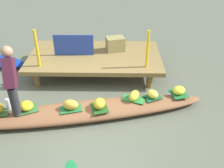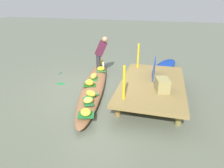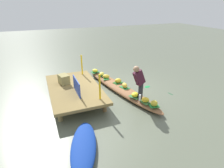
% 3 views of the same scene
% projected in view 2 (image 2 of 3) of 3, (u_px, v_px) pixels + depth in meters
% --- Properties ---
extents(canal_water, '(40.00, 40.00, 0.00)m').
position_uv_depth(canal_water, '(94.00, 89.00, 6.40)').
color(canal_water, '#5B614F').
rests_on(canal_water, ground).
extents(dock_platform, '(3.20, 1.80, 0.45)m').
position_uv_depth(dock_platform, '(152.00, 84.00, 5.78)').
color(dock_platform, olive).
rests_on(dock_platform, ground).
extents(vendor_boat, '(4.74, 1.57, 0.24)m').
position_uv_depth(vendor_boat, '(94.00, 86.00, 6.36)').
color(vendor_boat, brown).
rests_on(vendor_boat, ground).
extents(moored_boat, '(2.04, 1.16, 0.21)m').
position_uv_depth(moored_boat, '(165.00, 66.00, 8.24)').
color(moored_boat, navy).
rests_on(moored_boat, ground).
extents(leaf_mat_0, '(0.48, 0.44, 0.01)m').
position_uv_depth(leaf_mat_0, '(101.00, 71.00, 7.29)').
color(leaf_mat_0, '#336635').
rests_on(leaf_mat_0, vendor_boat).
extents(banana_bunch_0, '(0.35, 0.36, 0.15)m').
position_uv_depth(banana_bunch_0, '(101.00, 69.00, 7.26)').
color(banana_bunch_0, yellow).
rests_on(banana_bunch_0, vendor_boat).
extents(leaf_mat_1, '(0.40, 0.44, 0.01)m').
position_uv_depth(leaf_mat_1, '(86.00, 115.00, 4.56)').
color(leaf_mat_1, '#206831').
rests_on(leaf_mat_1, vendor_boat).
extents(banana_bunch_1, '(0.36, 0.35, 0.15)m').
position_uv_depth(banana_bunch_1, '(86.00, 112.00, 4.53)').
color(banana_bunch_1, yellow).
rests_on(banana_bunch_1, vendor_boat).
extents(leaf_mat_2, '(0.40, 0.30, 0.01)m').
position_uv_depth(leaf_mat_2, '(102.00, 66.00, 7.75)').
color(leaf_mat_2, '#3B6D39').
rests_on(leaf_mat_2, vendor_boat).
extents(banana_bunch_2, '(0.29, 0.31, 0.18)m').
position_uv_depth(banana_bunch_2, '(102.00, 64.00, 7.71)').
color(banana_bunch_2, gold).
rests_on(banana_bunch_2, vendor_boat).
extents(leaf_mat_3, '(0.46, 0.34, 0.01)m').
position_uv_depth(leaf_mat_3, '(94.00, 79.00, 6.56)').
color(leaf_mat_3, '#267035').
rests_on(leaf_mat_3, vendor_boat).
extents(banana_bunch_3, '(0.31, 0.22, 0.19)m').
position_uv_depth(banana_bunch_3, '(94.00, 76.00, 6.52)').
color(banana_bunch_3, gold).
rests_on(banana_bunch_3, vendor_boat).
extents(leaf_mat_4, '(0.38, 0.44, 0.01)m').
position_uv_depth(leaf_mat_4, '(90.00, 85.00, 6.08)').
color(leaf_mat_4, '#20551C').
rests_on(leaf_mat_4, vendor_boat).
extents(banana_bunch_4, '(0.26, 0.30, 0.19)m').
position_uv_depth(banana_bunch_4, '(89.00, 83.00, 6.04)').
color(banana_bunch_4, gold).
rests_on(banana_bunch_4, vendor_boat).
extents(leaf_mat_5, '(0.49, 0.36, 0.01)m').
position_uv_depth(leaf_mat_5, '(91.00, 96.00, 5.43)').
color(leaf_mat_5, '#2C823B').
rests_on(leaf_mat_5, vendor_boat).
extents(banana_bunch_5, '(0.29, 0.36, 0.17)m').
position_uv_depth(banana_bunch_5, '(91.00, 93.00, 5.39)').
color(banana_bunch_5, gold).
rests_on(banana_bunch_5, vendor_boat).
extents(leaf_mat_6, '(0.35, 0.37, 0.01)m').
position_uv_depth(leaf_mat_6, '(101.00, 63.00, 8.05)').
color(leaf_mat_6, '#217330').
rests_on(leaf_mat_6, vendor_boat).
extents(banana_bunch_6, '(0.31, 0.31, 0.19)m').
position_uv_depth(banana_bunch_6, '(101.00, 61.00, 8.02)').
color(banana_bunch_6, gold).
rests_on(banana_bunch_6, vendor_boat).
extents(leaf_mat_7, '(0.42, 0.37, 0.01)m').
position_uv_depth(leaf_mat_7, '(88.00, 103.00, 5.08)').
color(leaf_mat_7, '#1C5B30').
rests_on(leaf_mat_7, vendor_boat).
extents(banana_bunch_7, '(0.29, 0.31, 0.16)m').
position_uv_depth(banana_bunch_7, '(88.00, 100.00, 5.05)').
color(banana_bunch_7, '#F2E34D').
rests_on(banana_bunch_7, vendor_boat).
extents(vendor_person, '(0.27, 0.50, 1.21)m').
position_uv_depth(vendor_person, '(101.00, 51.00, 7.15)').
color(vendor_person, '#28282D').
rests_on(vendor_person, vendor_boat).
extents(water_bottle, '(0.08, 0.08, 0.23)m').
position_uv_depth(water_bottle, '(103.00, 65.00, 7.53)').
color(water_bottle, silver).
rests_on(water_bottle, vendor_boat).
extents(market_banner, '(0.96, 0.04, 0.51)m').
position_uv_depth(market_banner, '(154.00, 69.00, 6.09)').
color(market_banner, '#263F9B').
rests_on(market_banner, dock_platform).
extents(railing_post_west, '(0.06, 0.06, 0.85)m').
position_uv_depth(railing_post_west, '(138.00, 56.00, 6.78)').
color(railing_post_west, yellow).
rests_on(railing_post_west, dock_platform).
extents(railing_post_east, '(0.06, 0.06, 0.85)m').
position_uv_depth(railing_post_east, '(124.00, 83.00, 4.66)').
color(railing_post_east, yellow).
rests_on(railing_post_east, dock_platform).
extents(produce_crate, '(0.51, 0.42, 0.35)m').
position_uv_depth(produce_crate, '(162.00, 85.00, 5.17)').
color(produce_crate, '#90854F').
rests_on(produce_crate, dock_platform).
extents(drifting_plant_0, '(0.26, 0.33, 0.01)m').
position_uv_depth(drifting_plant_0, '(61.00, 84.00, 6.79)').
color(drifting_plant_0, '#197B3A').
rests_on(drifting_plant_0, ground).
extents(drifting_plant_1, '(0.29, 0.14, 0.01)m').
position_uv_depth(drifting_plant_1, '(60.00, 73.00, 7.70)').
color(drifting_plant_1, '#33543A').
rests_on(drifting_plant_1, ground).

